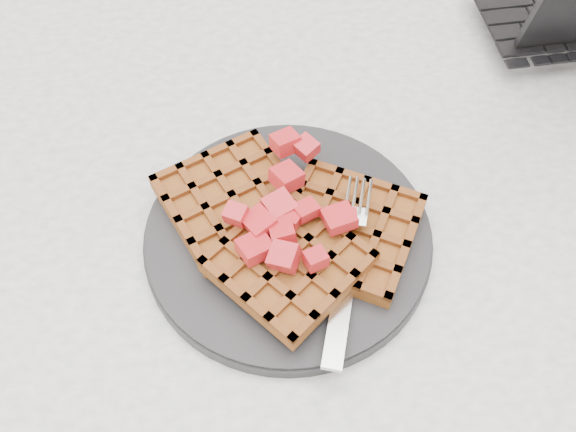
{
  "coord_description": "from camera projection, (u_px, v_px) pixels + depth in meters",
  "views": [
    {
      "loc": [
        -0.09,
        -0.32,
        1.23
      ],
      "look_at": [
        -0.04,
        -0.03,
        0.79
      ],
      "focal_mm": 40.0,
      "sensor_mm": 36.0,
      "label": 1
    }
  ],
  "objects": [
    {
      "name": "fork",
      "position": [
        348.0,
        261.0,
        0.53
      ],
      "size": [
        0.08,
        0.18,
        0.02
      ],
      "primitive_type": null,
      "rotation": [
        0.0,
        0.0,
        -0.32
      ],
      "color": "silver",
      "rests_on": "plate"
    },
    {
      "name": "plate",
      "position": [
        288.0,
        236.0,
        0.56
      ],
      "size": [
        0.25,
        0.25,
        0.02
      ],
      "primitive_type": "cylinder",
      "color": "black",
      "rests_on": "table"
    },
    {
      "name": "waffles",
      "position": [
        289.0,
        228.0,
        0.55
      ],
      "size": [
        0.24,
        0.22,
        0.03
      ],
      "color": "brown",
      "rests_on": "plate"
    },
    {
      "name": "table",
      "position": [
        326.0,
        272.0,
        0.68
      ],
      "size": [
        1.2,
        0.8,
        0.75
      ],
      "color": "silver",
      "rests_on": "ground"
    },
    {
      "name": "strawberry_pile",
      "position": [
        288.0,
        206.0,
        0.53
      ],
      "size": [
        0.15,
        0.15,
        0.02
      ],
      "primitive_type": null,
      "color": "#A20D17",
      "rests_on": "waffles"
    }
  ]
}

